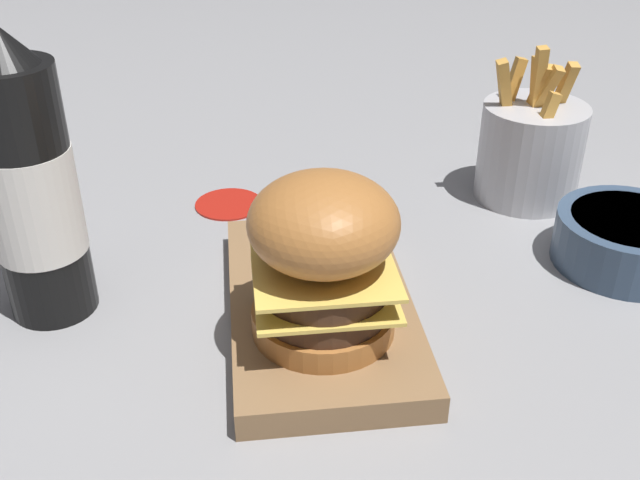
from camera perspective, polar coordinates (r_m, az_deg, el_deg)
ground_plane at (r=0.55m, az=-6.51°, el=-10.00°), size 6.00×6.00×0.00m
serving_board at (r=0.59m, az=0.00°, el=-5.07°), size 0.25×0.14×0.02m
burger at (r=0.52m, az=0.27°, el=-1.28°), size 0.10×0.10×0.12m
ketchup_bottle at (r=0.60m, az=-21.14°, el=3.53°), size 0.07×0.07×0.23m
fries_basket at (r=0.79m, az=15.73°, el=6.69°), size 0.10×0.10×0.16m
side_bowl at (r=0.71m, az=22.42°, el=0.09°), size 0.13×0.13×0.05m
ketchup_puddle at (r=0.77m, az=-6.86°, el=2.80°), size 0.07×0.07×0.00m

